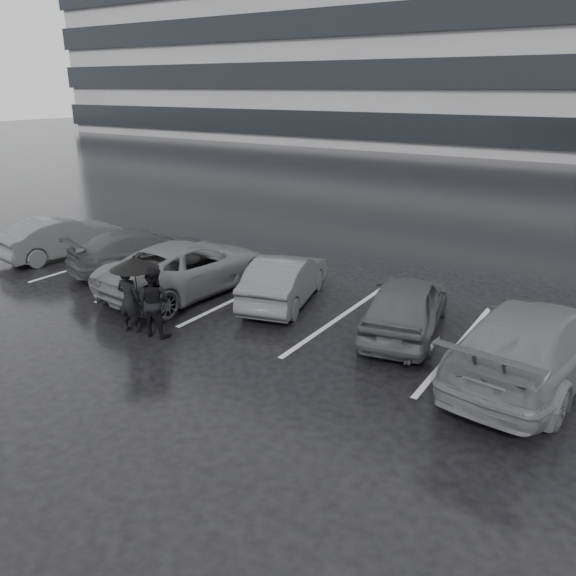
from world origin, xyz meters
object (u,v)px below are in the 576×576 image
at_px(car_main, 406,305).
at_px(pedestrian_right, 154,302).
at_px(car_west_d, 62,237).
at_px(car_west_b, 188,267).
at_px(car_east, 532,343).
at_px(pedestrian_left, 129,299).
at_px(car_west_a, 285,279).
at_px(car_west_c, 141,250).

distance_m(car_main, pedestrian_right, 5.45).
bearing_deg(car_west_d, car_west_b, -174.33).
relative_size(car_east, pedestrian_right, 3.21).
xyz_separation_m(car_west_d, car_east, (14.06, -0.31, 0.09)).
height_order(car_west_d, pedestrian_right, pedestrian_right).
bearing_deg(car_main, car_west_d, -9.98).
xyz_separation_m(pedestrian_left, pedestrian_right, (0.59, 0.17, 0.02)).
xyz_separation_m(car_west_b, car_east, (8.47, -0.07, 0.05)).
bearing_deg(car_west_a, car_east, 156.62).
xyz_separation_m(car_main, car_west_d, (-11.35, -0.39, -0.02)).
distance_m(car_east, pedestrian_right, 7.57).
bearing_deg(pedestrian_left, car_west_c, -57.33).
bearing_deg(car_main, car_west_a, -13.94).
relative_size(car_main, car_west_c, 0.92).
bearing_deg(car_east, car_main, -8.28).
relative_size(car_main, car_west_b, 0.78).
bearing_deg(car_west_a, car_west_d, -12.04).
relative_size(car_west_a, car_west_c, 0.88).
relative_size(pedestrian_left, pedestrian_right, 0.97).
bearing_deg(car_west_a, car_west_c, -14.06).
height_order(car_west_c, car_east, car_east).
bearing_deg(car_west_b, pedestrian_left, 108.93).
height_order(car_west_a, pedestrian_left, pedestrian_left).
height_order(car_west_b, car_west_c, car_west_b).
relative_size(car_west_a, car_east, 0.73).
bearing_deg(pedestrian_right, car_west_d, -31.19).
bearing_deg(pedestrian_right, car_west_c, -49.27).
xyz_separation_m(car_west_a, car_east, (5.94, -0.81, 0.12)).
bearing_deg(pedestrian_right, car_east, -171.38).
distance_m(car_main, car_west_a, 3.24).
distance_m(car_main, car_west_b, 5.81).
bearing_deg(car_main, pedestrian_right, 22.60).
height_order(car_main, car_west_a, car_main).
height_order(car_west_a, car_east, car_east).
bearing_deg(car_east, car_west_b, 5.80).
xyz_separation_m(car_west_b, pedestrian_left, (0.70, -2.62, 0.08)).
bearing_deg(car_west_c, pedestrian_right, 159.39).
xyz_separation_m(car_west_b, car_west_d, (-5.58, 0.24, -0.04)).
distance_m(car_main, car_west_d, 11.36).
relative_size(car_west_b, car_east, 0.98).
distance_m(car_west_c, car_east, 10.93).
relative_size(car_west_c, pedestrian_right, 2.68).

